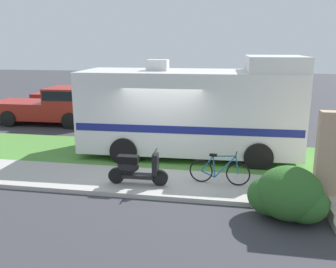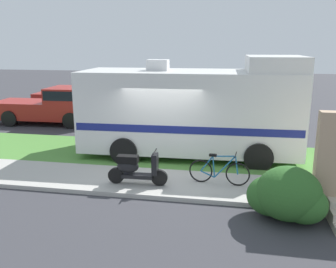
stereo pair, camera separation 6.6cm
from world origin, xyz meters
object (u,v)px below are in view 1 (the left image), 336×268
scooter (136,168)px  bicycle (219,171)px  pickup_truck_far (93,94)px  motorhome_rv (193,110)px  pickup_truck_near (56,104)px

scooter → bicycle: scooter is taller
scooter → pickup_truck_far: bearing=116.5°
scooter → bicycle: size_ratio=1.00×
scooter → pickup_truck_far: size_ratio=0.29×
motorhome_rv → scooter: (-1.18, -3.20, -1.07)m
motorhome_rv → pickup_truck_near: size_ratio=1.42×
pickup_truck_near → pickup_truck_far: bearing=85.0°
bicycle → scooter: bearing=-169.2°
bicycle → pickup_truck_far: size_ratio=0.29×
scooter → pickup_truck_near: (-5.92, 7.22, 0.39)m
scooter → bicycle: 2.27m
bicycle → pickup_truck_near: pickup_truck_near is taller
bicycle → pickup_truck_far: bearing=126.0°
bicycle → motorhome_rv: bearing=110.7°
motorhome_rv → scooter: 3.57m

